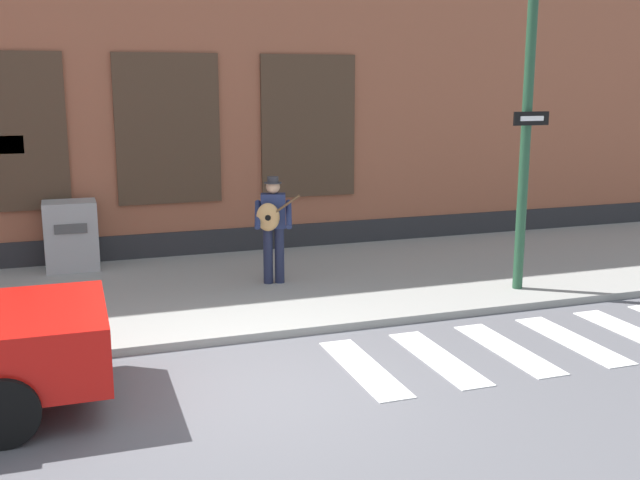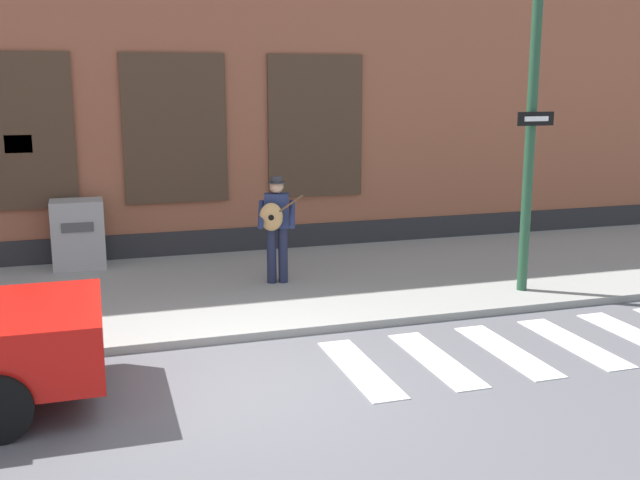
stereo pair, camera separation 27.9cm
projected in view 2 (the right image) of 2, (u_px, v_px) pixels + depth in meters
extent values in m
plane|color=#56565B|center=(251.00, 386.00, 8.10)|extent=(160.00, 160.00, 0.00)
cube|color=gray|center=(199.00, 291.00, 11.60)|extent=(28.00, 4.71, 0.11)
cube|color=#99563D|center=(160.00, 39.00, 14.84)|extent=(28.00, 4.00, 8.12)
cube|color=#28282B|center=(180.00, 246.00, 13.74)|extent=(28.00, 0.04, 0.55)
cube|color=#473323|center=(17.00, 132.00, 12.52)|extent=(1.84, 0.06, 2.64)
cube|color=black|center=(17.00, 132.00, 12.51)|extent=(1.72, 0.03, 2.52)
cube|color=#473323|center=(175.00, 129.00, 13.29)|extent=(1.84, 0.06, 2.64)
cube|color=black|center=(175.00, 129.00, 13.28)|extent=(1.72, 0.03, 2.52)
cube|color=#473323|center=(316.00, 127.00, 14.06)|extent=(1.84, 0.06, 2.64)
cube|color=black|center=(316.00, 127.00, 14.05)|extent=(1.72, 0.03, 2.52)
cube|color=yellow|center=(18.00, 144.00, 12.54)|extent=(0.44, 0.02, 0.30)
cube|color=silver|center=(360.00, 368.00, 8.58)|extent=(0.42, 1.90, 0.01)
cube|color=silver|center=(435.00, 359.00, 8.86)|extent=(0.42, 1.90, 0.01)
cube|color=silver|center=(506.00, 351.00, 9.14)|extent=(0.42, 1.90, 0.01)
cube|color=silver|center=(573.00, 343.00, 9.43)|extent=(0.42, 1.90, 0.01)
cube|color=silver|center=(636.00, 335.00, 9.71)|extent=(0.42, 1.90, 0.01)
cube|color=silver|center=(98.00, 310.00, 8.33)|extent=(0.06, 0.24, 0.12)
cube|color=silver|center=(99.00, 343.00, 7.26)|extent=(0.06, 0.24, 0.12)
cylinder|color=black|center=(15.00, 344.00, 8.44)|extent=(0.66, 0.25, 0.66)
cylinder|color=#1E233D|center=(283.00, 255.00, 11.81)|extent=(0.15, 0.15, 0.89)
cylinder|color=#1E233D|center=(272.00, 255.00, 11.79)|extent=(0.15, 0.15, 0.89)
cube|color=navy|center=(277.00, 211.00, 11.66)|extent=(0.43, 0.32, 0.54)
sphere|color=tan|center=(277.00, 186.00, 11.58)|extent=(0.22, 0.22, 0.22)
cylinder|color=#333338|center=(276.00, 183.00, 11.57)|extent=(0.27, 0.28, 0.02)
cylinder|color=#333338|center=(276.00, 179.00, 11.56)|extent=(0.18, 0.18, 0.09)
cylinder|color=navy|center=(292.00, 214.00, 11.58)|extent=(0.23, 0.52, 0.39)
cylinder|color=navy|center=(261.00, 214.00, 11.57)|extent=(0.23, 0.52, 0.39)
ellipsoid|color=tan|center=(271.00, 217.00, 11.50)|extent=(0.38, 0.21, 0.44)
cylinder|color=black|center=(271.00, 218.00, 11.44)|extent=(0.09, 0.03, 0.09)
cylinder|color=brown|center=(288.00, 205.00, 11.45)|extent=(0.46, 0.16, 0.34)
cylinder|color=#234C33|center=(531.00, 121.00, 10.94)|extent=(0.15, 0.15, 5.13)
cube|color=black|center=(536.00, 119.00, 10.83)|extent=(0.60, 0.05, 0.20)
cube|color=white|center=(537.00, 119.00, 10.82)|extent=(0.40, 0.02, 0.07)
cube|color=#9E9E9E|center=(78.00, 234.00, 12.73)|extent=(0.86, 0.65, 1.17)
cube|color=#4C4C4C|center=(77.00, 228.00, 12.39)|extent=(0.52, 0.02, 0.16)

